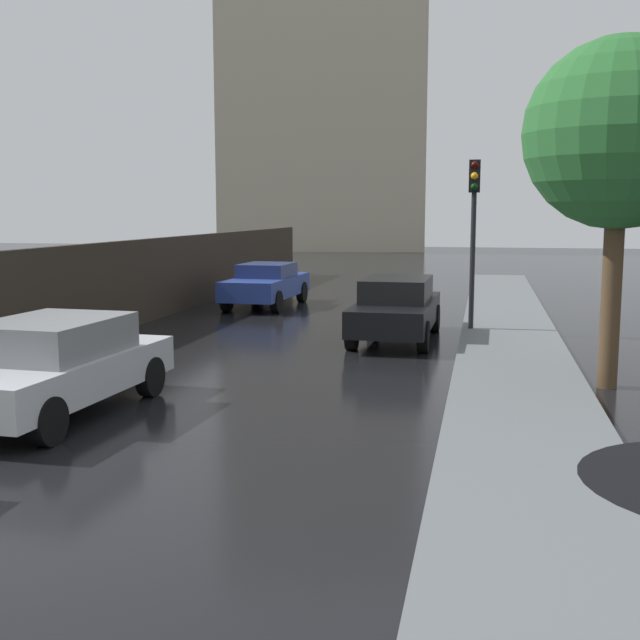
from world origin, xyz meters
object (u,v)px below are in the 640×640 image
traffic_light (474,212)px  street_tree_near (619,135)px  car_silver_behind_camera (52,365)px  car_black_far_ahead (396,308)px  car_blue_mid_road (266,284)px

traffic_light → street_tree_near: street_tree_near is taller
car_silver_behind_camera → traffic_light: (5.78, 8.84, 2.18)m
car_black_far_ahead → car_blue_mid_road: bearing=130.6°
car_silver_behind_camera → traffic_light: traffic_light is taller
car_silver_behind_camera → traffic_light: size_ratio=1.08×
street_tree_near → car_blue_mid_road: bearing=131.6°
car_silver_behind_camera → car_blue_mid_road: bearing=-84.7°
car_blue_mid_road → car_black_far_ahead: car_black_far_ahead is taller
car_blue_mid_road → street_tree_near: street_tree_near is taller
car_black_far_ahead → car_silver_behind_camera: (-4.13, -7.61, -0.02)m
car_blue_mid_road → traffic_light: 7.94m
car_blue_mid_road → traffic_light: (6.28, -4.33, 2.21)m
car_blue_mid_road → car_silver_behind_camera: car_silver_behind_camera is taller
car_blue_mid_road → car_black_far_ahead: size_ratio=0.97×
traffic_light → car_blue_mid_road: bearing=145.4°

